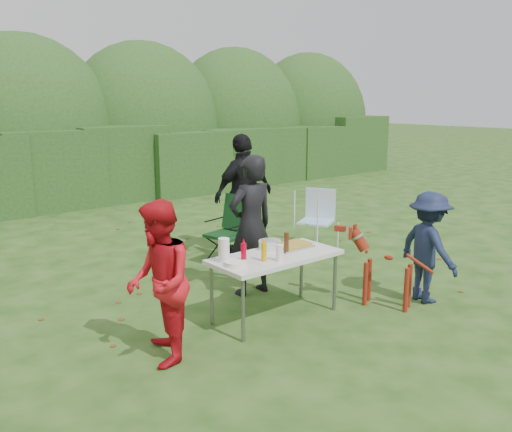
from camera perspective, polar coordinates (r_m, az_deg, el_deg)
ground at (r=6.33m, az=4.32°, el=-10.51°), size 80.00×80.00×0.00m
hedge_row at (r=12.96m, az=-20.82°, el=4.44°), size 22.00×1.40×1.70m
shrub_backdrop at (r=14.41m, az=-23.12°, el=7.98°), size 20.00×2.60×3.20m
folding_table at (r=6.08m, az=2.06°, el=-4.59°), size 1.50×0.70×0.74m
person_cook at (r=6.78m, az=-0.52°, el=-1.02°), size 0.66×0.45×1.78m
person_red_jacket at (r=5.13m, az=-10.18°, el=-6.95°), size 0.85×0.93×1.55m
person_black_puffy at (r=8.59m, az=-1.31°, el=2.31°), size 1.14×0.51×1.91m
child at (r=6.89m, az=17.69°, el=-3.16°), size 0.70×0.97×1.36m
dog at (r=6.65m, az=13.72°, el=-5.48°), size 0.75×1.04×0.92m
camping_chair at (r=8.08m, az=-2.95°, el=-1.54°), size 0.78×0.78×1.03m
lawn_chair at (r=8.99m, az=6.36°, el=-0.34°), size 0.79×0.79×0.98m
food_tray at (r=6.34m, az=3.86°, el=-3.27°), size 0.45×0.30×0.02m
focaccia_bread at (r=6.34m, az=3.86°, el=-3.03°), size 0.40×0.26×0.04m
mustard_bottle at (r=5.81m, az=0.85°, el=-3.80°), size 0.06×0.06×0.20m
ketchup_bottle at (r=5.71m, az=-1.31°, el=-3.98°), size 0.06×0.06×0.22m
beer_bottle at (r=6.10m, az=3.22°, el=-2.83°), size 0.06×0.06×0.24m
paper_towel_roll at (r=5.77m, az=-3.40°, el=-3.61°), size 0.12×0.12×0.26m
cup_stack at (r=5.81m, az=2.49°, el=-3.90°), size 0.08×0.08×0.18m
pasta_bowl at (r=6.28m, az=1.47°, el=-3.04°), size 0.26×0.26×0.10m
plate_stack at (r=5.67m, az=-2.14°, el=-5.01°), size 0.24×0.24×0.05m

